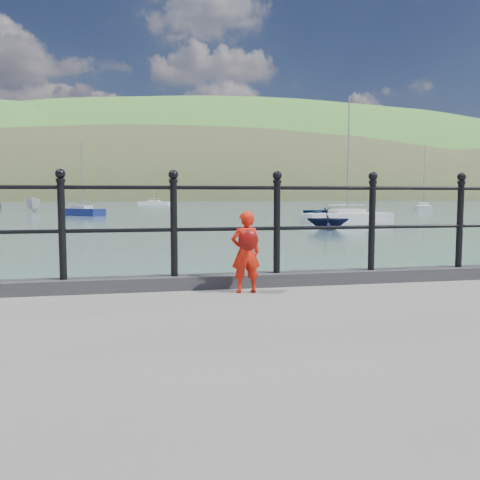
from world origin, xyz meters
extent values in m
plane|color=#2D4251|center=(0.00, 0.00, 0.00)|extent=(600.00, 600.00, 0.00)
cube|color=#28282B|center=(0.00, -0.15, 1.07)|extent=(60.00, 0.30, 0.15)
cylinder|color=black|center=(0.00, -0.15, 1.67)|extent=(18.00, 0.04, 0.04)
cylinder|color=black|center=(0.00, -0.15, 2.15)|extent=(18.00, 0.04, 0.04)
cylinder|color=black|center=(-1.80, -0.15, 1.67)|extent=(0.08, 0.08, 1.05)
sphere|color=black|center=(-1.80, -0.15, 2.29)|extent=(0.11, 0.11, 0.11)
cylinder|color=black|center=(-0.60, -0.15, 1.67)|extent=(0.08, 0.08, 1.05)
sphere|color=black|center=(-0.60, -0.15, 2.29)|extent=(0.11, 0.11, 0.11)
cylinder|color=black|center=(0.60, -0.15, 1.67)|extent=(0.08, 0.08, 1.05)
sphere|color=black|center=(0.60, -0.15, 2.29)|extent=(0.11, 0.11, 0.11)
cylinder|color=black|center=(1.80, -0.15, 1.67)|extent=(0.08, 0.08, 1.05)
sphere|color=black|center=(1.80, -0.15, 2.29)|extent=(0.11, 0.11, 0.11)
cylinder|color=black|center=(3.00, -0.15, 1.67)|extent=(0.08, 0.08, 1.05)
sphere|color=black|center=(3.00, -0.15, 2.29)|extent=(0.11, 0.11, 0.11)
ellipsoid|color=#333A21|center=(20.00, 195.00, -15.40)|extent=(400.00, 100.00, 88.00)
ellipsoid|color=#387026|center=(60.00, 255.00, -27.30)|extent=(600.00, 180.00, 156.00)
cube|color=silver|center=(-35.00, 181.00, 3.00)|extent=(9.00, 6.00, 6.00)
cube|color=#4C4744|center=(-35.00, 181.00, 7.00)|extent=(9.50, 6.50, 2.00)
cube|color=silver|center=(-12.00, 181.00, 3.00)|extent=(9.00, 6.00, 6.00)
cube|color=#4C4744|center=(-12.00, 181.00, 7.00)|extent=(9.50, 6.50, 2.00)
cube|color=silver|center=(18.00, 181.00, 3.00)|extent=(9.00, 6.00, 6.00)
cube|color=#4C4744|center=(18.00, 181.00, 7.00)|extent=(9.50, 6.50, 2.00)
cube|color=silver|center=(45.00, 181.00, 3.00)|extent=(9.00, 6.00, 6.00)
cube|color=#4C4744|center=(45.00, 181.00, 7.00)|extent=(9.50, 6.50, 2.00)
imported|color=red|center=(0.15, -0.51, 1.45)|extent=(0.34, 0.23, 0.89)
ellipsoid|color=red|center=(0.15, -0.64, 1.59)|extent=(0.22, 0.11, 0.23)
imported|color=navy|center=(16.39, 38.38, 0.49)|extent=(5.80, 5.73, 0.99)
imported|color=beige|center=(-13.15, 58.62, 0.88)|extent=(2.24, 4.71, 1.75)
imported|color=black|center=(10.12, 22.62, 0.64)|extent=(3.08, 2.92, 1.28)
cube|color=white|center=(2.33, 94.78, 0.25)|extent=(6.39, 3.56, 0.90)
cube|color=beige|center=(2.33, 94.78, 0.75)|extent=(2.42, 1.86, 0.50)
cylinder|color=#A5A5A8|center=(2.33, 94.78, 4.78)|extent=(0.10, 0.10, 8.16)
cylinder|color=#A5A5A8|center=(2.33, 94.78, 1.30)|extent=(2.65, 0.87, 0.06)
cube|color=beige|center=(14.24, 29.32, 0.25)|extent=(7.13, 3.02, 0.90)
cube|color=beige|center=(14.24, 29.32, 0.75)|extent=(2.61, 1.72, 0.50)
cylinder|color=#A5A5A8|center=(14.24, 29.32, 4.96)|extent=(0.10, 0.10, 8.51)
cylinder|color=#A5A5A8|center=(14.24, 29.32, 1.30)|extent=(3.08, 0.57, 0.06)
cube|color=navy|center=(-6.20, 46.06, 0.25)|extent=(4.60, 4.68, 0.90)
cube|color=beige|center=(-6.20, 46.06, 0.75)|extent=(2.01, 2.03, 0.50)
cylinder|color=#A5A5A8|center=(-6.20, 46.06, 3.93)|extent=(0.10, 0.10, 6.47)
cylinder|color=#A5A5A8|center=(-6.20, 46.06, 1.30)|extent=(1.60, 1.65, 0.06)
cube|color=silver|center=(35.00, 53.24, 0.25)|extent=(4.15, 6.16, 0.90)
cube|color=beige|center=(35.00, 53.24, 0.75)|extent=(1.97, 2.41, 0.50)
cylinder|color=#A5A5A8|center=(35.00, 53.24, 4.60)|extent=(0.10, 0.10, 7.79)
cylinder|color=#A5A5A8|center=(35.00, 53.24, 1.30)|extent=(1.26, 2.47, 0.06)
camera|label=1|loc=(-1.01, -5.88, 2.07)|focal=38.00mm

